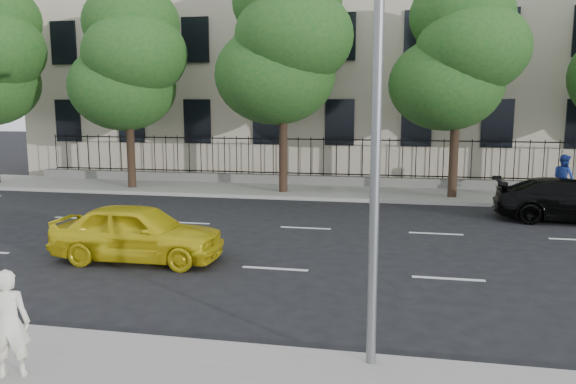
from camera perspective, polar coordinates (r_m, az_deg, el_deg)
name	(u,v)px	position (r m, az deg, el deg)	size (l,w,h in m)	color
ground	(247,305)	(11.22, -4.14, -11.42)	(120.00, 120.00, 0.00)	black
far_sidewalk	(332,192)	(24.60, 4.46, 0.02)	(60.00, 4.00, 0.15)	gray
lane_markings	(292,245)	(15.64, 0.46, -5.45)	(49.60, 4.62, 0.01)	silver
masonry_building	(352,12)	(33.59, 6.54, 17.71)	(34.60, 12.11, 18.50)	beige
iron_fence	(336,174)	(26.19, 4.91, 1.82)	(30.00, 0.50, 2.20)	slate
street_light	(381,15)	(8.46, 9.38, 17.28)	(0.25, 3.32, 8.05)	slate
tree_b	(129,59)	(26.35, -15.82, 12.89)	(5.53, 5.12, 8.97)	#382619
tree_c	(285,42)	(24.11, -0.33, 14.97)	(5.89, 5.50, 9.80)	#382619
tree_d	(459,54)	(23.68, 16.98, 13.30)	(5.34, 4.94, 8.84)	#382619
yellow_taxi	(138,232)	(14.52, -15.01, -3.98)	(1.72, 4.26, 1.45)	yellow
black_sedan	(572,200)	(20.91, 26.87, -0.76)	(2.01, 4.94, 1.44)	black
woman_near	(9,323)	(8.81, -26.52, -11.85)	(0.56, 0.37, 1.54)	white
pedestrian_far	(564,178)	(23.99, 26.20, 1.28)	(0.89, 0.69, 1.83)	#203A94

